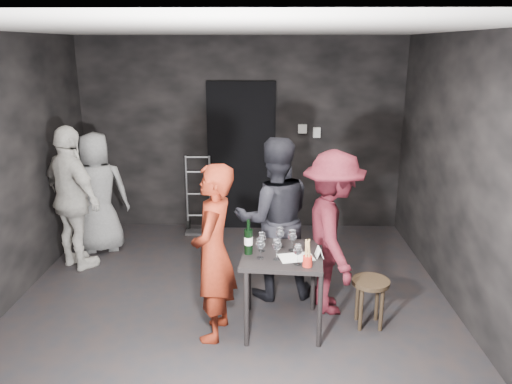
{
  "coord_description": "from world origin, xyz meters",
  "views": [
    {
      "loc": [
        0.34,
        -4.46,
        2.57
      ],
      "look_at": [
        0.25,
        0.25,
        1.18
      ],
      "focal_mm": 35.0,
      "sensor_mm": 36.0,
      "label": 1
    }
  ],
  "objects_px": {
    "stool": "(370,289)",
    "breadstick_cup": "(308,254)",
    "hand_truck": "(199,218)",
    "man_maroon": "(333,227)",
    "bystander_cream": "(71,189)",
    "wine_bottle": "(248,241)",
    "tasting_table": "(282,263)",
    "server_red": "(213,247)",
    "woman_black": "(274,208)",
    "bystander_grey": "(98,191)"
  },
  "relations": [
    {
      "from": "bystander_grey",
      "to": "bystander_cream",
      "type": "bearing_deg",
      "value": 62.5
    },
    {
      "from": "stool",
      "to": "man_maroon",
      "type": "xyz_separation_m",
      "value": [
        -0.33,
        0.32,
        0.5
      ]
    },
    {
      "from": "hand_truck",
      "to": "tasting_table",
      "type": "relative_size",
      "value": 1.46
    },
    {
      "from": "man_maroon",
      "to": "bystander_grey",
      "type": "xyz_separation_m",
      "value": [
        -2.78,
        1.45,
        -0.08
      ]
    },
    {
      "from": "hand_truck",
      "to": "tasting_table",
      "type": "bearing_deg",
      "value": -67.15
    },
    {
      "from": "hand_truck",
      "to": "stool",
      "type": "distance_m",
      "value": 3.14
    },
    {
      "from": "man_maroon",
      "to": "bystander_cream",
      "type": "height_order",
      "value": "bystander_cream"
    },
    {
      "from": "stool",
      "to": "man_maroon",
      "type": "height_order",
      "value": "man_maroon"
    },
    {
      "from": "bystander_cream",
      "to": "wine_bottle",
      "type": "height_order",
      "value": "bystander_cream"
    },
    {
      "from": "breadstick_cup",
      "to": "woman_black",
      "type": "bearing_deg",
      "value": 106.36
    },
    {
      "from": "server_red",
      "to": "bystander_cream",
      "type": "relative_size",
      "value": 0.89
    },
    {
      "from": "hand_truck",
      "to": "man_maroon",
      "type": "xyz_separation_m",
      "value": [
        1.6,
        -2.15,
        0.67
      ]
    },
    {
      "from": "man_maroon",
      "to": "breadstick_cup",
      "type": "bearing_deg",
      "value": 150.02
    },
    {
      "from": "server_red",
      "to": "bystander_grey",
      "type": "xyz_separation_m",
      "value": [
        -1.67,
        1.95,
        -0.07
      ]
    },
    {
      "from": "tasting_table",
      "to": "wine_bottle",
      "type": "height_order",
      "value": "wine_bottle"
    },
    {
      "from": "bystander_cream",
      "to": "stool",
      "type": "bearing_deg",
      "value": -163.7
    },
    {
      "from": "stool",
      "to": "breadstick_cup",
      "type": "bearing_deg",
      "value": -153.56
    },
    {
      "from": "man_maroon",
      "to": "bystander_cream",
      "type": "relative_size",
      "value": 0.91
    },
    {
      "from": "stool",
      "to": "server_red",
      "type": "distance_m",
      "value": 1.53
    },
    {
      "from": "woman_black",
      "to": "tasting_table",
      "type": "bearing_deg",
      "value": 87.75
    },
    {
      "from": "server_red",
      "to": "wine_bottle",
      "type": "distance_m",
      "value": 0.33
    },
    {
      "from": "woman_black",
      "to": "wine_bottle",
      "type": "distance_m",
      "value": 0.71
    },
    {
      "from": "bystander_cream",
      "to": "bystander_grey",
      "type": "distance_m",
      "value": 0.56
    },
    {
      "from": "wine_bottle",
      "to": "breadstick_cup",
      "type": "height_order",
      "value": "wine_bottle"
    },
    {
      "from": "stool",
      "to": "breadstick_cup",
      "type": "xyz_separation_m",
      "value": [
        -0.62,
        -0.31,
        0.49
      ]
    },
    {
      "from": "tasting_table",
      "to": "stool",
      "type": "height_order",
      "value": "tasting_table"
    },
    {
      "from": "bystander_cream",
      "to": "wine_bottle",
      "type": "distance_m",
      "value": 2.46
    },
    {
      "from": "bystander_cream",
      "to": "breadstick_cup",
      "type": "relative_size",
      "value": 7.54
    },
    {
      "from": "hand_truck",
      "to": "breadstick_cup",
      "type": "height_order",
      "value": "hand_truck"
    },
    {
      "from": "man_maroon",
      "to": "bystander_grey",
      "type": "height_order",
      "value": "man_maroon"
    },
    {
      "from": "tasting_table",
      "to": "woman_black",
      "type": "xyz_separation_m",
      "value": [
        -0.07,
        0.65,
        0.31
      ]
    },
    {
      "from": "server_red",
      "to": "bystander_grey",
      "type": "distance_m",
      "value": 2.56
    },
    {
      "from": "server_red",
      "to": "woman_black",
      "type": "height_order",
      "value": "woman_black"
    },
    {
      "from": "tasting_table",
      "to": "woman_black",
      "type": "relative_size",
      "value": 0.39
    },
    {
      "from": "woman_black",
      "to": "bystander_cream",
      "type": "distance_m",
      "value": 2.42
    },
    {
      "from": "server_red",
      "to": "breadstick_cup",
      "type": "bearing_deg",
      "value": 88.67
    },
    {
      "from": "bystander_cream",
      "to": "breadstick_cup",
      "type": "bearing_deg",
      "value": -173.46
    },
    {
      "from": "bystander_grey",
      "to": "breadstick_cup",
      "type": "relative_size",
      "value": 6.2
    },
    {
      "from": "woman_black",
      "to": "wine_bottle",
      "type": "xyz_separation_m",
      "value": [
        -0.24,
        -0.66,
        -0.09
      ]
    },
    {
      "from": "stool",
      "to": "server_red",
      "type": "bearing_deg",
      "value": -172.94
    },
    {
      "from": "woman_black",
      "to": "stool",
      "type": "bearing_deg",
      "value": 137.44
    },
    {
      "from": "stool",
      "to": "hand_truck",
      "type": "bearing_deg",
      "value": 128.07
    },
    {
      "from": "server_red",
      "to": "hand_truck",
      "type": "bearing_deg",
      "value": -161.71
    },
    {
      "from": "tasting_table",
      "to": "server_red",
      "type": "bearing_deg",
      "value": -167.34
    },
    {
      "from": "stool",
      "to": "breadstick_cup",
      "type": "height_order",
      "value": "breadstick_cup"
    },
    {
      "from": "hand_truck",
      "to": "server_red",
      "type": "xyz_separation_m",
      "value": [
        0.49,
        -2.64,
        0.66
      ]
    },
    {
      "from": "server_red",
      "to": "bystander_grey",
      "type": "height_order",
      "value": "server_red"
    },
    {
      "from": "hand_truck",
      "to": "woman_black",
      "type": "height_order",
      "value": "woman_black"
    },
    {
      "from": "hand_truck",
      "to": "man_maroon",
      "type": "bearing_deg",
      "value": -54.28
    },
    {
      "from": "man_maroon",
      "to": "breadstick_cup",
      "type": "height_order",
      "value": "man_maroon"
    }
  ]
}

